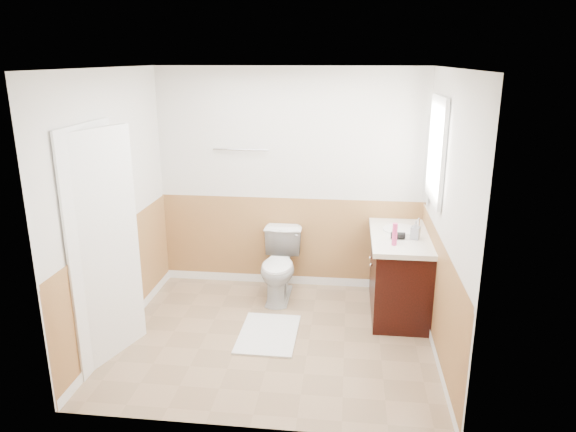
# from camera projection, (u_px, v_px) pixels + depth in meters

# --- Properties ---
(floor) EXTENTS (3.00, 3.00, 0.00)m
(floor) POSITION_uv_depth(u_px,v_px,m) (275.00, 337.00, 5.09)
(floor) COLOR #8C7051
(floor) RESTS_ON ground
(ceiling) EXTENTS (3.00, 3.00, 0.00)m
(ceiling) POSITION_uv_depth(u_px,v_px,m) (272.00, 68.00, 4.37)
(ceiling) COLOR white
(ceiling) RESTS_ON floor
(wall_back) EXTENTS (3.00, 0.00, 3.00)m
(wall_back) POSITION_uv_depth(u_px,v_px,m) (290.00, 181.00, 5.96)
(wall_back) COLOR silver
(wall_back) RESTS_ON floor
(wall_front) EXTENTS (3.00, 0.00, 3.00)m
(wall_front) POSITION_uv_depth(u_px,v_px,m) (246.00, 268.00, 3.49)
(wall_front) COLOR silver
(wall_front) RESTS_ON floor
(wall_left) EXTENTS (0.00, 3.00, 3.00)m
(wall_left) POSITION_uv_depth(u_px,v_px,m) (113.00, 208.00, 4.89)
(wall_left) COLOR silver
(wall_left) RESTS_ON floor
(wall_right) EXTENTS (0.00, 3.00, 3.00)m
(wall_right) POSITION_uv_depth(u_px,v_px,m) (446.00, 219.00, 4.56)
(wall_right) COLOR silver
(wall_right) RESTS_ON floor
(wainscot_back) EXTENTS (3.00, 0.00, 3.00)m
(wainscot_back) POSITION_uv_depth(u_px,v_px,m) (290.00, 244.00, 6.17)
(wainscot_back) COLOR #AF7E46
(wainscot_back) RESTS_ON floor
(wainscot_front) EXTENTS (3.00, 0.00, 3.00)m
(wainscot_front) POSITION_uv_depth(u_px,v_px,m) (249.00, 366.00, 3.72)
(wainscot_front) COLOR #AF7E46
(wainscot_front) RESTS_ON floor
(wainscot_left) EXTENTS (0.00, 2.60, 2.60)m
(wainscot_left) POSITION_uv_depth(u_px,v_px,m) (122.00, 282.00, 5.11)
(wainscot_left) COLOR #AF7E46
(wainscot_left) RESTS_ON floor
(wainscot_right) EXTENTS (0.00, 2.60, 2.60)m
(wainscot_right) POSITION_uv_depth(u_px,v_px,m) (437.00, 298.00, 4.78)
(wainscot_right) COLOR #AF7E46
(wainscot_right) RESTS_ON floor
(toilet) EXTENTS (0.43, 0.74, 0.75)m
(toilet) POSITION_uv_depth(u_px,v_px,m) (280.00, 266.00, 5.83)
(toilet) COLOR silver
(toilet) RESTS_ON floor
(bath_mat) EXTENTS (0.56, 0.80, 0.02)m
(bath_mat) POSITION_uv_depth(u_px,v_px,m) (268.00, 334.00, 5.13)
(bath_mat) COLOR silver
(bath_mat) RESTS_ON floor
(vanity_cabinet) EXTENTS (0.55, 1.10, 0.80)m
(vanity_cabinet) POSITION_uv_depth(u_px,v_px,m) (399.00, 276.00, 5.51)
(vanity_cabinet) COLOR black
(vanity_cabinet) RESTS_ON floor
(vanity_knob_left) EXTENTS (0.03, 0.03, 0.03)m
(vanity_knob_left) POSITION_uv_depth(u_px,v_px,m) (371.00, 265.00, 5.40)
(vanity_knob_left) COLOR silver
(vanity_knob_left) RESTS_ON vanity_cabinet
(vanity_knob_right) EXTENTS (0.03, 0.03, 0.03)m
(vanity_knob_right) POSITION_uv_depth(u_px,v_px,m) (370.00, 258.00, 5.59)
(vanity_knob_right) COLOR white
(vanity_knob_right) RESTS_ON vanity_cabinet
(countertop) EXTENTS (0.60, 1.15, 0.05)m
(countertop) POSITION_uv_depth(u_px,v_px,m) (401.00, 237.00, 5.39)
(countertop) COLOR white
(countertop) RESTS_ON vanity_cabinet
(sink_basin) EXTENTS (0.36, 0.36, 0.02)m
(sink_basin) POSITION_uv_depth(u_px,v_px,m) (400.00, 230.00, 5.52)
(sink_basin) COLOR white
(sink_basin) RESTS_ON countertop
(faucet) EXTENTS (0.02, 0.02, 0.14)m
(faucet) POSITION_uv_depth(u_px,v_px,m) (418.00, 225.00, 5.48)
(faucet) COLOR silver
(faucet) RESTS_ON countertop
(lotion_bottle) EXTENTS (0.05, 0.05, 0.22)m
(lotion_bottle) POSITION_uv_depth(u_px,v_px,m) (395.00, 234.00, 5.06)
(lotion_bottle) COLOR #D43676
(lotion_bottle) RESTS_ON countertop
(soap_dispenser) EXTENTS (0.11, 0.11, 0.19)m
(soap_dispenser) POSITION_uv_depth(u_px,v_px,m) (416.00, 230.00, 5.24)
(soap_dispenser) COLOR #8D949F
(soap_dispenser) RESTS_ON countertop
(hair_dryer_body) EXTENTS (0.14, 0.07, 0.07)m
(hair_dryer_body) POSITION_uv_depth(u_px,v_px,m) (398.00, 236.00, 5.25)
(hair_dryer_body) COLOR black
(hair_dryer_body) RESTS_ON countertop
(hair_dryer_handle) EXTENTS (0.03, 0.03, 0.07)m
(hair_dryer_handle) POSITION_uv_depth(u_px,v_px,m) (394.00, 237.00, 5.32)
(hair_dryer_handle) COLOR black
(hair_dryer_handle) RESTS_ON countertop
(mirror_panel) EXTENTS (0.02, 0.35, 0.90)m
(mirror_panel) POSITION_uv_depth(u_px,v_px,m) (428.00, 161.00, 5.52)
(mirror_panel) COLOR silver
(mirror_panel) RESTS_ON wall_right
(window_frame) EXTENTS (0.04, 0.80, 1.00)m
(window_frame) POSITION_uv_depth(u_px,v_px,m) (436.00, 150.00, 4.98)
(window_frame) COLOR white
(window_frame) RESTS_ON wall_right
(window_glass) EXTENTS (0.01, 0.70, 0.90)m
(window_glass) POSITION_uv_depth(u_px,v_px,m) (438.00, 150.00, 4.98)
(window_glass) COLOR white
(window_glass) RESTS_ON wall_right
(door) EXTENTS (0.29, 0.78, 2.04)m
(door) POSITION_uv_depth(u_px,v_px,m) (105.00, 248.00, 4.52)
(door) COLOR white
(door) RESTS_ON wall_left
(door_frame) EXTENTS (0.02, 0.92, 2.10)m
(door_frame) POSITION_uv_depth(u_px,v_px,m) (96.00, 247.00, 4.53)
(door_frame) COLOR white
(door_frame) RESTS_ON wall_left
(door_knob) EXTENTS (0.06, 0.06, 0.06)m
(door_knob) POSITION_uv_depth(u_px,v_px,m) (128.00, 243.00, 4.85)
(door_knob) COLOR silver
(door_knob) RESTS_ON door
(towel_bar) EXTENTS (0.62, 0.02, 0.02)m
(towel_bar) POSITION_uv_depth(u_px,v_px,m) (240.00, 150.00, 5.87)
(towel_bar) COLOR silver
(towel_bar) RESTS_ON wall_back
(tp_holder_bar) EXTENTS (0.14, 0.02, 0.02)m
(tp_holder_bar) POSITION_uv_depth(u_px,v_px,m) (281.00, 229.00, 6.06)
(tp_holder_bar) COLOR silver
(tp_holder_bar) RESTS_ON wall_back
(tp_roll) EXTENTS (0.10, 0.11, 0.11)m
(tp_roll) POSITION_uv_depth(u_px,v_px,m) (281.00, 229.00, 6.06)
(tp_roll) COLOR white
(tp_roll) RESTS_ON tp_holder_bar
(tp_sheet) EXTENTS (0.10, 0.01, 0.16)m
(tp_sheet) POSITION_uv_depth(u_px,v_px,m) (281.00, 238.00, 6.10)
(tp_sheet) COLOR white
(tp_sheet) RESTS_ON tp_roll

